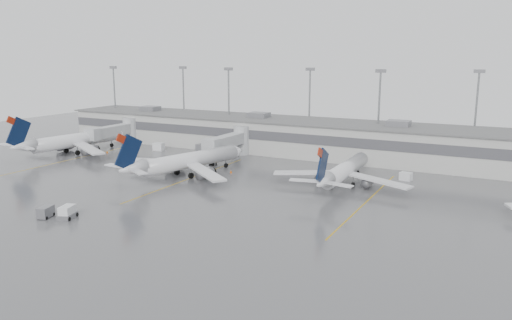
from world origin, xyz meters
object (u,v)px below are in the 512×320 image
at_px(jet_mid_left, 186,161).
at_px(jet_mid_right, 344,170).
at_px(baggage_tug, 67,214).
at_px(jet_far_left, 73,140).

bearing_deg(jet_mid_left, jet_mid_right, 29.00).
bearing_deg(baggage_tug, jet_mid_left, 72.69).
distance_m(jet_mid_right, baggage_tug, 47.78).
height_order(jet_far_left, baggage_tug, jet_far_left).
bearing_deg(jet_mid_right, jet_mid_left, -167.09).
height_order(jet_mid_right, baggage_tug, jet_mid_right).
bearing_deg(baggage_tug, jet_mid_right, 33.61).
bearing_deg(jet_far_left, jet_mid_right, 7.97).
bearing_deg(jet_far_left, jet_mid_left, -2.29).
relative_size(jet_far_left, jet_mid_left, 1.08).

